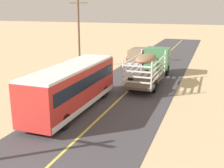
{
  "coord_description": "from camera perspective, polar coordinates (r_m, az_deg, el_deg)",
  "views": [
    {
      "loc": [
        6.68,
        -6.58,
        7.13
      ],
      "look_at": [
        0.0,
        11.98,
        1.72
      ],
      "focal_mm": 45.02,
      "sensor_mm": 36.0,
      "label": 1
    }
  ],
  "objects": [
    {
      "name": "bus",
      "position": [
        19.99,
        -8.03,
        -0.44
      ],
      "size": [
        2.54,
        10.0,
        3.21
      ],
      "color": "red",
      "rests_on": "road_surface"
    },
    {
      "name": "power_pole_mid",
      "position": [
        34.57,
        -6.77,
        10.7
      ],
      "size": [
        2.2,
        0.24,
        8.22
      ],
      "color": "brown",
      "rests_on": "ground"
    },
    {
      "name": "car_far",
      "position": [
        36.83,
        5.27,
        5.82
      ],
      "size": [
        1.9,
        4.62,
        1.93
      ],
      "color": "#8C7259",
      "rests_on": "road_surface"
    },
    {
      "name": "livestock_truck",
      "position": [
        28.71,
        8.37,
        4.45
      ],
      "size": [
        2.53,
        9.7,
        3.02
      ],
      "color": "#3F7F4C",
      "rests_on": "road_surface"
    }
  ]
}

